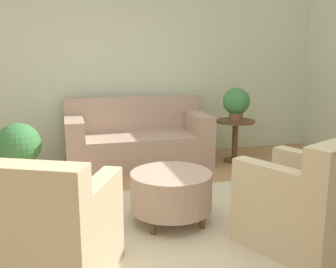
% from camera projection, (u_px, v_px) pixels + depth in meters
% --- Properties ---
extents(ground_plane, '(16.00, 16.00, 0.00)m').
position_uv_depth(ground_plane, '(168.00, 229.00, 3.52)').
color(ground_plane, '#AD7F51').
extents(wall_back, '(9.19, 0.12, 2.80)m').
position_uv_depth(wall_back, '(121.00, 62.00, 5.73)').
color(wall_back, beige).
rests_on(wall_back, ground_plane).
extents(rug, '(3.34, 2.10, 0.01)m').
position_uv_depth(rug, '(168.00, 229.00, 3.51)').
color(rug, beige).
rests_on(rug, ground_plane).
extents(couch, '(1.95, 0.87, 0.92)m').
position_uv_depth(couch, '(137.00, 140.00, 5.47)').
color(couch, tan).
rests_on(couch, ground_plane).
extents(armchair_left, '(0.97, 1.03, 0.92)m').
position_uv_depth(armchair_left, '(54.00, 234.00, 2.63)').
color(armchair_left, '#C6B289').
rests_on(armchair_left, rug).
extents(armchair_right, '(0.97, 1.03, 0.92)m').
position_uv_depth(armchair_right, '(303.00, 205.00, 3.11)').
color(armchair_right, '#C6B289').
rests_on(armchair_right, rug).
extents(ottoman_table, '(0.75, 0.75, 0.47)m').
position_uv_depth(ottoman_table, '(171.00, 191.00, 3.61)').
color(ottoman_table, tan).
rests_on(ottoman_table, rug).
extents(side_table, '(0.54, 0.54, 0.60)m').
position_uv_depth(side_table, '(235.00, 133.00, 5.57)').
color(side_table, brown).
rests_on(side_table, ground_plane).
extents(potted_plant_on_side_table, '(0.38, 0.38, 0.46)m').
position_uv_depth(potted_plant_on_side_table, '(236.00, 102.00, 5.48)').
color(potted_plant_on_side_table, brown).
rests_on(potted_plant_on_side_table, side_table).
extents(potted_plant_floor, '(0.53, 0.53, 0.72)m').
position_uv_depth(potted_plant_floor, '(19.00, 149.00, 4.74)').
color(potted_plant_floor, brown).
rests_on(potted_plant_floor, ground_plane).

